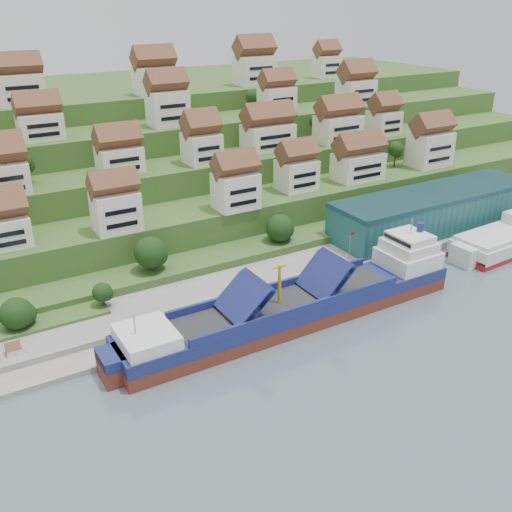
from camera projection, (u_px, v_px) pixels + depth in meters
ground at (309, 313)px, 114.99m from camera, size 300.00×300.00×0.00m
quay at (341, 259)px, 135.50m from camera, size 180.00×14.00×2.20m
hillside at (132, 151)px, 191.70m from camera, size 260.00×128.00×31.00m
hillside_village at (189, 135)px, 153.17m from camera, size 155.59×64.33×29.24m
hillside_trees at (157, 197)px, 133.85m from camera, size 138.77×62.55×31.98m
warehouse at (435, 210)px, 149.26m from camera, size 60.00×15.00×10.00m
flagpole at (350, 246)px, 128.30m from camera, size 1.28×0.16×8.00m
cargo_ship at (303, 305)px, 111.62m from camera, size 71.16×11.23×15.69m
second_ship at (507, 240)px, 142.57m from camera, size 30.76×12.74×8.76m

